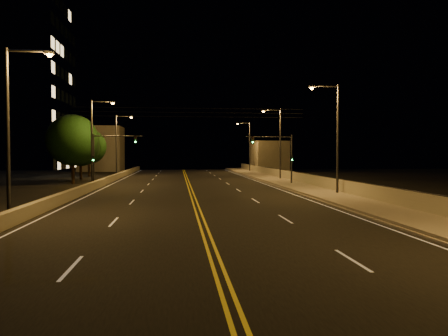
{
  "coord_description": "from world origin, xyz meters",
  "views": [
    {
      "loc": [
        -1.23,
        -12.25,
        3.56
      ],
      "look_at": [
        2.0,
        18.0,
        2.5
      ],
      "focal_mm": 35.0,
      "sensor_mm": 36.0,
      "label": 1
    }
  ],
  "objects": [
    {
      "name": "traffic_signal_left",
      "position": [
        -8.73,
        33.68,
        3.53
      ],
      "size": [
        5.11,
        0.31,
        5.49
      ],
      "color": "#2D2D33",
      "rests_on": "ground"
    },
    {
      "name": "ground",
      "position": [
        0.0,
        0.0,
        0.0
      ],
      "size": [
        160.0,
        160.0,
        0.0
      ],
      "primitive_type": "plane",
      "color": "black",
      "rests_on": "ground"
    },
    {
      "name": "streetlight_2",
      "position": [
        11.52,
        42.19,
        5.26
      ],
      "size": [
        2.55,
        0.28,
        9.11
      ],
      "color": "#2D2D33",
      "rests_on": "ground"
    },
    {
      "name": "road",
      "position": [
        0.0,
        20.0,
        0.01
      ],
      "size": [
        18.0,
        120.0,
        0.02
      ],
      "primitive_type": "cube",
      "color": "black",
      "rests_on": "ground"
    },
    {
      "name": "streetlight_4",
      "position": [
        -9.92,
        12.04,
        5.26
      ],
      "size": [
        2.55,
        0.28,
        9.11
      ],
      "color": "#2D2D33",
      "rests_on": "ground"
    },
    {
      "name": "tree_0",
      "position": [
        -13.12,
        39.07,
        5.0
      ],
      "size": [
        5.85,
        5.85,
        7.93
      ],
      "color": "black",
      "rests_on": "ground"
    },
    {
      "name": "jersey_barrier",
      "position": [
        -9.32,
        20.0,
        0.38
      ],
      "size": [
        0.45,
        120.0,
        0.76
      ],
      "primitive_type": "cube",
      "color": "#9D9883",
      "rests_on": "ground"
    },
    {
      "name": "overhead_wires",
      "position": [
        0.0,
        29.5,
        7.4
      ],
      "size": [
        22.0,
        0.03,
        0.83
      ],
      "color": "black"
    },
    {
      "name": "streetlight_6",
      "position": [
        -9.92,
        53.42,
        5.26
      ],
      "size": [
        2.55,
        0.28,
        9.11
      ],
      "color": "#2D2D33",
      "rests_on": "ground"
    },
    {
      "name": "distant_building_left",
      "position": [
        -16.0,
        74.93,
        4.33
      ],
      "size": [
        8.0,
        8.0,
        8.66
      ],
      "primitive_type": "cube",
      "color": "gray",
      "rests_on": "ground"
    },
    {
      "name": "tree_1",
      "position": [
        -14.13,
        47.86,
        4.27
      ],
      "size": [
        5.01,
        5.01,
        6.79
      ],
      "color": "black",
      "rests_on": "ground"
    },
    {
      "name": "traffic_signal_right",
      "position": [
        9.93,
        33.68,
        3.53
      ],
      "size": [
        5.11,
        0.31,
        5.49
      ],
      "color": "#2D2D33",
      "rests_on": "ground"
    },
    {
      "name": "distant_building_right",
      "position": [
        16.5,
        71.67,
        2.9
      ],
      "size": [
        6.0,
        10.0,
        5.79
      ],
      "primitive_type": "cube",
      "color": "gray",
      "rests_on": "ground"
    },
    {
      "name": "streetlight_1",
      "position": [
        11.52,
        22.22,
        5.26
      ],
      "size": [
        2.55,
        0.28,
        9.11
      ],
      "color": "#2D2D33",
      "rests_on": "ground"
    },
    {
      "name": "curb",
      "position": [
        8.93,
        20.0,
        0.07
      ],
      "size": [
        0.14,
        120.0,
        0.15
      ],
      "primitive_type": "cube",
      "color": "gray",
      "rests_on": "ground"
    },
    {
      "name": "sidewalk",
      "position": [
        10.8,
        20.0,
        0.15
      ],
      "size": [
        3.6,
        120.0,
        0.3
      ],
      "primitive_type": "cube",
      "color": "gray",
      "rests_on": "ground"
    },
    {
      "name": "lane_markings",
      "position": [
        0.0,
        19.93,
        0.02
      ],
      "size": [
        17.32,
        116.0,
        0.0
      ],
      "color": "silver",
      "rests_on": "road"
    },
    {
      "name": "streetlight_3",
      "position": [
        11.52,
        65.82,
        5.26
      ],
      "size": [
        2.55,
        0.28,
        9.11
      ],
      "color": "#2D2D33",
      "rests_on": "ground"
    },
    {
      "name": "tree_2",
      "position": [
        -14.54,
        55.33,
        4.49
      ],
      "size": [
        5.25,
        5.25,
        7.12
      ],
      "color": "black",
      "rests_on": "ground"
    },
    {
      "name": "streetlight_5",
      "position": [
        -9.92,
        34.97,
        5.26
      ],
      "size": [
        2.55,
        0.28,
        9.11
      ],
      "color": "#2D2D33",
      "rests_on": "ground"
    },
    {
      "name": "parapet_wall",
      "position": [
        12.45,
        20.0,
        0.8
      ],
      "size": [
        0.3,
        120.0,
        1.0
      ],
      "primitive_type": "cube",
      "color": "#9D9883",
      "rests_on": "sidewalk"
    },
    {
      "name": "parapet_rail",
      "position": [
        12.45,
        20.0,
        1.33
      ],
      "size": [
        0.06,
        120.0,
        0.06
      ],
      "primitive_type": "cylinder",
      "rotation": [
        1.57,
        0.0,
        0.0
      ],
      "color": "black",
      "rests_on": "parapet_wall"
    }
  ]
}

